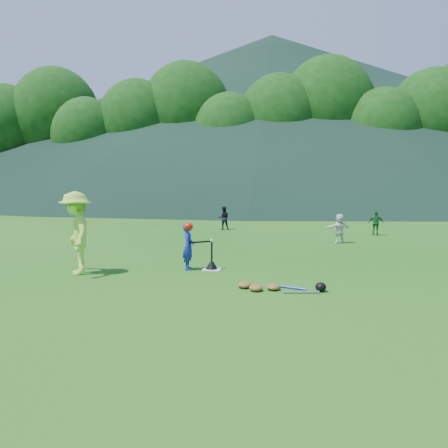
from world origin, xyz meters
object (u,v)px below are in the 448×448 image
object	(u,v)px
home_plate	(212,269)
batter_child	(188,247)
adult_coach	(76,233)
fielder_c	(376,223)
batting_tee	(212,264)
equipment_pile	(273,287)
fielder_d	(339,228)
fielder_b	(224,218)

from	to	relation	value
home_plate	batter_child	bearing A→B (deg)	-174.21
home_plate	batter_child	size ratio (longest dim) A/B	0.39
adult_coach	fielder_c	size ratio (longest dim) A/B	1.97
batting_tee	equipment_pile	distance (m)	2.43
batter_child	equipment_pile	bearing A→B (deg)	-133.81
batter_child	fielder_c	bearing A→B (deg)	-42.60
adult_coach	batting_tee	xyz separation A→B (m)	(3.11, 0.91, -0.86)
fielder_d	equipment_pile	bearing A→B (deg)	47.21
batter_child	fielder_b	distance (m)	8.91
home_plate	equipment_pile	size ratio (longest dim) A/B	0.25
fielder_b	equipment_pile	world-z (taller)	fielder_b
adult_coach	batting_tee	bearing A→B (deg)	75.24
batter_child	batting_tee	xyz separation A→B (m)	(0.58, 0.06, -0.45)
adult_coach	fielder_b	world-z (taller)	adult_coach
adult_coach	fielder_c	bearing A→B (deg)	103.21
fielder_c	equipment_pile	size ratio (longest dim) A/B	0.56
fielder_b	fielder_d	bearing A→B (deg)	130.42
adult_coach	equipment_pile	distance (m)	4.85
fielder_b	fielder_c	bearing A→B (deg)	157.96
batting_tee	equipment_pile	bearing A→B (deg)	-50.17
fielder_d	equipment_pile	size ratio (longest dim) A/B	0.58
batting_tee	home_plate	bearing A→B (deg)	0.00
batter_child	fielder_b	world-z (taller)	batter_child
batting_tee	adult_coach	bearing A→B (deg)	-163.73
batter_child	adult_coach	xyz separation A→B (m)	(-2.53, -0.85, 0.40)
batter_child	equipment_pile	xyz separation A→B (m)	(2.14, -1.81, -0.52)
home_plate	fielder_b	distance (m)	8.90
fielder_b	fielder_c	distance (m)	6.52
home_plate	fielder_d	distance (m)	6.41
fielder_b	fielder_d	world-z (taller)	fielder_b
home_plate	fielder_b	world-z (taller)	fielder_b
fielder_d	fielder_c	bearing A→B (deg)	-151.03
adult_coach	fielder_b	xyz separation A→B (m)	(2.31, 9.76, -0.46)
equipment_pile	batting_tee	bearing A→B (deg)	129.83
adult_coach	batting_tee	world-z (taller)	adult_coach
fielder_d	batting_tee	world-z (taller)	fielder_d
fielder_c	batting_tee	xyz separation A→B (m)	(-5.59, -7.57, -0.37)
fielder_c	equipment_pile	world-z (taller)	fielder_c
batter_child	fielder_d	distance (m)	6.80
fielder_d	batting_tee	size ratio (longest dim) A/B	1.54
fielder_d	batting_tee	xyz separation A→B (m)	(-3.81, -5.13, -0.40)
home_plate	fielder_c	xyz separation A→B (m)	(5.59, 7.57, 0.49)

